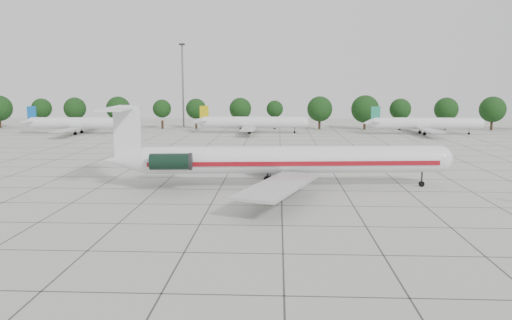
# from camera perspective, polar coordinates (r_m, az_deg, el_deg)

# --- Properties ---
(ground) EXTENTS (260.00, 260.00, 0.00)m
(ground) POSITION_cam_1_polar(r_m,az_deg,el_deg) (63.90, 2.92, -3.48)
(ground) COLOR #B7B7AF
(ground) RESTS_ON ground
(apron_joints) EXTENTS (170.00, 170.00, 0.02)m
(apron_joints) POSITION_cam_1_polar(r_m,az_deg,el_deg) (78.62, 2.85, -1.15)
(apron_joints) COLOR #383838
(apron_joints) RESTS_ON ground
(main_airliner) EXTENTS (45.42, 35.60, 10.65)m
(main_airliner) POSITION_cam_1_polar(r_m,az_deg,el_deg) (64.70, 2.09, 0.07)
(main_airliner) COLOR silver
(main_airliner) RESTS_ON ground
(bg_airliner_b) EXTENTS (28.24, 27.20, 7.40)m
(bg_airliner_b) POSITION_cam_1_polar(r_m,az_deg,el_deg) (141.12, -19.38, 3.98)
(bg_airliner_b) COLOR silver
(bg_airliner_b) RESTS_ON ground
(bg_airliner_c) EXTENTS (28.24, 27.20, 7.40)m
(bg_airliner_c) POSITION_cam_1_polar(r_m,az_deg,el_deg) (135.96, -0.38, 4.31)
(bg_airliner_c) COLOR silver
(bg_airliner_c) RESTS_ON ground
(bg_airliner_d) EXTENTS (28.24, 27.20, 7.40)m
(bg_airliner_d) POSITION_cam_1_polar(r_m,az_deg,el_deg) (139.72, 18.83, 3.96)
(bg_airliner_d) COLOR silver
(bg_airliner_d) RESTS_ON ground
(tree_line) EXTENTS (249.86, 8.44, 10.22)m
(tree_line) POSITION_cam_1_polar(r_m,az_deg,el_deg) (148.06, -1.80, 5.87)
(tree_line) COLOR #332114
(tree_line) RESTS_ON ground
(floodlight_mast) EXTENTS (1.60, 1.60, 25.45)m
(floodlight_mast) POSITION_cam_1_polar(r_m,az_deg,el_deg) (157.24, -8.37, 8.98)
(floodlight_mast) COLOR slate
(floodlight_mast) RESTS_ON ground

